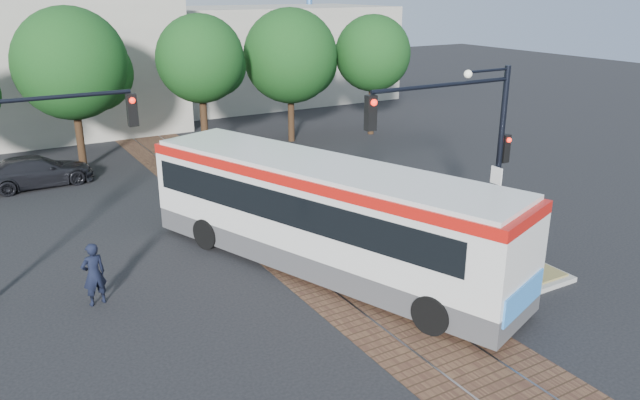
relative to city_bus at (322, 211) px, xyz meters
The scene contains 10 objects.
ground 2.26m from the city_bus, 79.00° to the right, with size 120.00×120.00×0.00m, color black.
trackbed 3.42m from the city_bus, 85.38° to the left, with size 3.60×40.00×0.02m.
tree_row 15.59m from the city_bus, 84.61° to the left, with size 26.40×5.60×7.67m.
warehouses 27.64m from the city_bus, 90.62° to the left, with size 40.00×13.00×8.00m.
city_bus is the anchor object (origin of this frame).
traffic_island 5.68m from the city_bus, 22.32° to the right, with size 2.20×5.20×1.13m.
signal_pole_main 5.07m from the city_bus, 25.86° to the right, with size 5.49×0.46×6.00m.
signal_pole_left 8.83m from the city_bus, 160.88° to the left, with size 4.99×0.34×6.00m.
officer 6.84m from the city_bus, 169.90° to the left, with size 0.67×0.44×1.84m, color black.
parked_car 15.30m from the city_bus, 115.51° to the left, with size 1.94×4.76×1.38m, color black.
Camera 1 is at (-9.43, -14.30, 8.47)m, focal length 35.00 mm.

